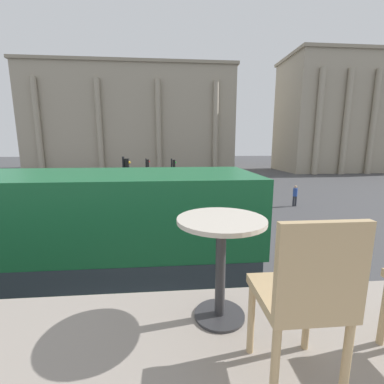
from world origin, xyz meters
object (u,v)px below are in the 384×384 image
at_px(car_white, 122,205).
at_px(pedestrian_yellow, 257,185).
at_px(plaza_building_right, 362,116).
at_px(traffic_light_far, 147,171).
at_px(traffic_light_near, 126,185).
at_px(pedestrian_blue, 295,194).
at_px(plaza_building_left, 134,121).
at_px(traffic_light_mid, 173,175).
at_px(cafe_dining_table, 221,246).
at_px(cafe_chair_0, 305,294).
at_px(car_maroon, 158,179).

distance_m(car_white, pedestrian_yellow, 13.04).
distance_m(plaza_building_right, traffic_light_far, 41.71).
xyz_separation_m(traffic_light_near, pedestrian_blue, (11.82, 5.21, -1.74)).
bearing_deg(pedestrian_blue, plaza_building_left, -98.78).
xyz_separation_m(traffic_light_near, traffic_light_mid, (2.49, 6.12, -0.27)).
bearing_deg(traffic_light_near, cafe_dining_table, -77.41).
relative_size(cafe_chair_0, traffic_light_mid, 0.25).
relative_size(cafe_dining_table, pedestrian_blue, 0.45).
height_order(cafe_chair_0, pedestrian_yellow, cafe_chair_0).
distance_m(plaza_building_right, pedestrian_yellow, 34.17).
bearing_deg(pedestrian_yellow, traffic_light_mid, 1.31).
xyz_separation_m(cafe_chair_0, pedestrian_blue, (8.93, 17.46, -3.10)).
relative_size(plaza_building_right, pedestrian_yellow, 17.40).
xyz_separation_m(plaza_building_right, traffic_light_near, (-36.26, -30.79, -6.92)).
height_order(plaza_building_left, traffic_light_far, plaza_building_left).
relative_size(plaza_building_left, traffic_light_mid, 9.93).
bearing_deg(car_white, pedestrian_yellow, -57.70).
distance_m(traffic_light_near, pedestrian_yellow, 14.65).
xyz_separation_m(cafe_chair_0, traffic_light_near, (-2.90, 12.25, -1.36)).
bearing_deg(car_maroon, pedestrian_yellow, -40.54).
relative_size(traffic_light_mid, traffic_light_far, 1.08).
height_order(car_maroon, pedestrian_yellow, pedestrian_yellow).
bearing_deg(cafe_dining_table, plaza_building_left, 97.96).
bearing_deg(traffic_light_mid, car_white, -146.68).
relative_size(cafe_dining_table, plaza_building_right, 0.03).
distance_m(car_white, pedestrian_blue, 12.86).
relative_size(car_white, pedestrian_blue, 2.59).
height_order(traffic_light_near, traffic_light_mid, traffic_light_near).
distance_m(traffic_light_mid, pedestrian_yellow, 9.05).
height_order(cafe_chair_0, traffic_light_far, cafe_chair_0).
relative_size(cafe_chair_0, pedestrian_yellow, 0.55).
distance_m(traffic_light_mid, pedestrian_blue, 9.49).
xyz_separation_m(traffic_light_mid, traffic_light_far, (-2.36, 5.17, -0.17)).
bearing_deg(pedestrian_yellow, plaza_building_right, -166.15).
height_order(cafe_dining_table, traffic_light_far, cafe_dining_table).
bearing_deg(cafe_chair_0, pedestrian_blue, 57.54).
bearing_deg(plaza_building_right, cafe_chair_0, -127.78).
bearing_deg(traffic_light_near, plaza_building_right, 40.34).
relative_size(cafe_chair_0, car_maroon, 0.22).
bearing_deg(plaza_building_right, pedestrian_yellow, -141.19).
height_order(traffic_light_mid, car_white, traffic_light_mid).
bearing_deg(traffic_light_near, plaza_building_left, 96.48).
height_order(plaza_building_right, traffic_light_mid, plaza_building_right).
distance_m(traffic_light_far, pedestrian_blue, 13.24).
bearing_deg(pedestrian_blue, cafe_dining_table, 25.90).
distance_m(plaza_building_left, traffic_light_mid, 32.38).
relative_size(traffic_light_far, car_white, 0.81).
xyz_separation_m(plaza_building_left, traffic_light_far, (4.35, -25.80, -6.81)).
bearing_deg(plaza_building_right, car_white, -144.10).
bearing_deg(plaza_building_left, car_white, -84.41).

